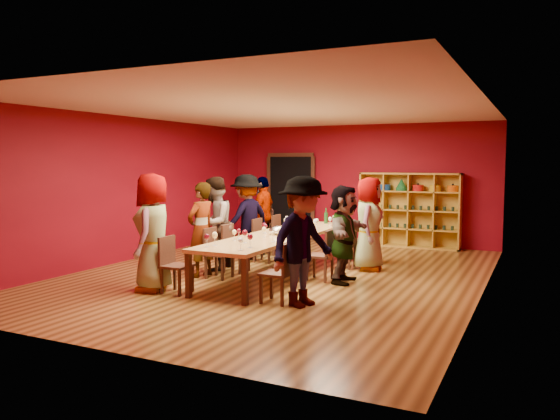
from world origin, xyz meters
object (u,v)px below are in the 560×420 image
(person_right_0, at_px, (303,241))
(wine_bottle, at_px, (326,218))
(chair_person_left_3, at_px, (262,238))
(person_left_4, at_px, (263,215))
(spittoon_bowl, at_px, (278,230))
(chair_person_left_2, at_px, (233,246))
(chair_person_right_2, at_px, (324,252))
(person_right_4, at_px, (373,222))
(person_right_3, at_px, (369,224))
(chair_person_left_4, at_px, (281,233))
(person_right_2, at_px, (344,234))
(chair_person_right_4, at_px, (359,238))
(person_left_1, at_px, (201,230))
(chair_person_right_0, at_px, (282,270))
(person_left_3, at_px, (247,218))
(person_left_0, at_px, (153,232))
(shelving_unit, at_px, (409,207))
(chair_person_left_1, at_px, (215,250))
(chair_person_right_3, at_px, (348,243))
(tasting_table, at_px, (280,237))
(chair_person_left_0, at_px, (173,262))

(person_right_0, height_order, wine_bottle, person_right_0)
(chair_person_left_3, height_order, person_left_4, person_left_4)
(chair_person_left_3, distance_m, spittoon_bowl, 1.47)
(chair_person_left_2, distance_m, chair_person_right_2, 1.82)
(chair_person_left_2, relative_size, chair_person_right_2, 1.00)
(chair_person_left_2, distance_m, person_right_4, 2.96)
(chair_person_left_3, bearing_deg, person_right_3, 3.15)
(chair_person_left_2, height_order, spittoon_bowl, spittoon_bowl)
(chair_person_left_4, distance_m, person_right_2, 3.01)
(chair_person_right_4, bearing_deg, person_left_1, -128.73)
(chair_person_left_2, bearing_deg, chair_person_right_2, 0.95)
(wine_bottle, bearing_deg, person_right_3, -34.70)
(chair_person_right_0, bearing_deg, chair_person_right_4, 90.00)
(chair_person_right_4, relative_size, person_right_4, 0.53)
(person_left_3, xyz_separation_m, person_right_2, (2.53, -1.15, -0.07))
(person_left_0, bearing_deg, chair_person_right_2, 111.21)
(shelving_unit, xyz_separation_m, person_right_4, (-0.19, -2.44, -0.14))
(chair_person_left_1, xyz_separation_m, chair_person_left_2, (0.00, 0.60, 0.00))
(chair_person_right_2, xyz_separation_m, spittoon_bowl, (-0.91, 0.04, 0.33))
(chair_person_left_4, bearing_deg, chair_person_right_4, -1.07)
(chair_person_left_3, bearing_deg, chair_person_right_0, -57.42)
(chair_person_right_3, bearing_deg, chair_person_right_2, -90.00)
(person_left_0, relative_size, chair_person_right_0, 2.11)
(wine_bottle, bearing_deg, spittoon_bowl, -94.06)
(chair_person_left_1, distance_m, chair_person_right_3, 2.63)
(person_left_0, distance_m, wine_bottle, 4.21)
(person_right_2, xyz_separation_m, person_right_4, (-0.06, 2.01, 0.01))
(wine_bottle, bearing_deg, person_right_4, -4.61)
(chair_person_left_2, bearing_deg, chair_person_left_4, 90.00)
(tasting_table, distance_m, chair_person_right_3, 1.47)
(chair_person_left_3, height_order, chair_person_right_3, same)
(chair_person_left_0, bearing_deg, shelving_unit, 69.94)
(chair_person_right_0, bearing_deg, shelving_unit, 85.48)
(chair_person_left_4, bearing_deg, chair_person_left_0, -90.00)
(shelving_unit, height_order, chair_person_right_3, shelving_unit)
(spittoon_bowl, bearing_deg, wine_bottle, 85.94)
(chair_person_right_4, height_order, wine_bottle, wine_bottle)
(chair_person_right_2, relative_size, person_right_4, 0.53)
(chair_person_left_3, xyz_separation_m, wine_bottle, (1.05, 0.95, 0.38))
(person_left_1, height_order, chair_person_left_2, person_left_1)
(person_left_4, relative_size, wine_bottle, 5.23)
(person_left_3, height_order, person_right_0, person_right_0)
(person_left_0, height_order, chair_person_left_3, person_left_0)
(person_left_0, distance_m, chair_person_left_1, 1.37)
(chair_person_right_0, bearing_deg, tasting_table, 116.42)
(person_left_3, relative_size, chair_person_left_4, 2.02)
(chair_person_right_0, xyz_separation_m, wine_bottle, (-0.77, 3.79, 0.38))
(chair_person_right_2, bearing_deg, chair_person_left_1, -160.90)
(chair_person_right_2, height_order, person_right_2, person_right_2)
(tasting_table, relative_size, shelving_unit, 1.88)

